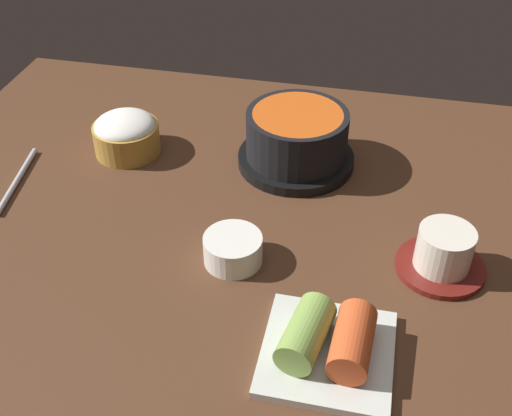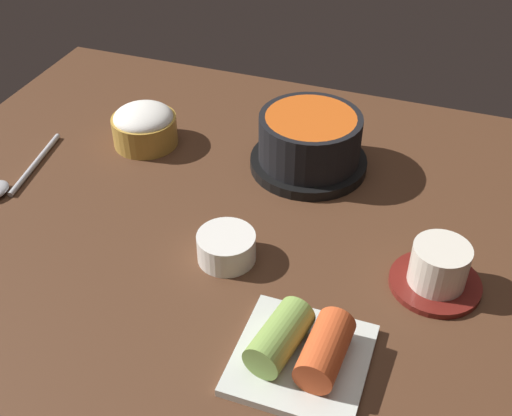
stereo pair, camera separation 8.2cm
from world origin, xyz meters
TOP-DOWN VIEW (x-y plane):
  - dining_table at (0.00, 0.00)cm, footprint 100.00×76.00cm
  - stone_pot at (4.66, 13.42)cm, footprint 17.14×17.14cm
  - rice_bowl at (-20.86, 11.14)cm, footprint 9.90×9.90cm
  - tea_cup_with_saucer at (25.52, -5.17)cm, footprint 10.77×10.77cm
  - banchan_cup_center at (0.67, -9.02)cm, footprint 7.24×7.24cm
  - kimchi_plate at (13.89, -21.24)cm, footprint 13.71×13.71cm

SIDE VIEW (x-z plane):
  - dining_table at x=0.00cm, z-range 0.00..2.00cm
  - banchan_cup_center at x=0.67cm, z-range 2.13..5.75cm
  - kimchi_plate at x=13.89cm, z-range 1.47..6.60cm
  - tea_cup_with_saucer at x=25.52cm, z-range 1.67..7.62cm
  - rice_bowl at x=-20.86cm, z-range 2.02..8.27cm
  - stone_pot at x=4.66cm, z-range 1.99..10.44cm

